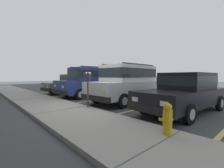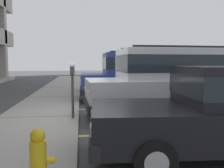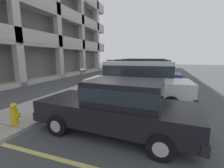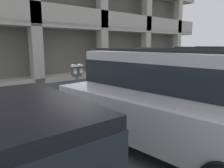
{
  "view_description": "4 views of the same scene",
  "coord_description": "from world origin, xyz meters",
  "px_view_note": "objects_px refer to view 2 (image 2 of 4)",
  "views": [
    {
      "loc": [
        -5.48,
        3.73,
        1.41
      ],
      "look_at": [
        -0.43,
        -0.85,
        1.05
      ],
      "focal_mm": 24.0,
      "sensor_mm": 36.0,
      "label": 1
    },
    {
      "loc": [
        -6.9,
        0.13,
        1.61
      ],
      "look_at": [
        0.2,
        -0.76,
        0.98
      ],
      "focal_mm": 40.0,
      "sensor_mm": 36.0,
      "label": 2
    },
    {
      "loc": [
        -6.96,
        -3.52,
        2.17
      ],
      "look_at": [
        -0.08,
        -1.15,
        0.84
      ],
      "focal_mm": 24.0,
      "sensor_mm": 36.0,
      "label": 3
    },
    {
      "loc": [
        -3.63,
        -4.76,
        2.12
      ],
      "look_at": [
        -0.03,
        -0.83,
        1.14
      ],
      "focal_mm": 35.0,
      "sensor_mm": 36.0,
      "label": 4
    }
  ],
  "objects_px": {
    "parking_meter_near": "(72,78)",
    "silver_suv": "(170,80)",
    "blue_coupe": "(127,77)",
    "dark_hatchback": "(139,75)",
    "fire_hydrant": "(38,157)"
  },
  "relations": [
    {
      "from": "fire_hydrant",
      "to": "silver_suv",
      "type": "bearing_deg",
      "value": -38.36
    },
    {
      "from": "silver_suv",
      "to": "dark_hatchback",
      "type": "relative_size",
      "value": 1.02
    },
    {
      "from": "fire_hydrant",
      "to": "dark_hatchback",
      "type": "bearing_deg",
      "value": -22.16
    },
    {
      "from": "silver_suv",
      "to": "blue_coupe",
      "type": "xyz_separation_m",
      "value": [
        6.09,
        0.12,
        -0.27
      ]
    },
    {
      "from": "dark_hatchback",
      "to": "fire_hydrant",
      "type": "bearing_deg",
      "value": 157.73
    },
    {
      "from": "blue_coupe",
      "to": "dark_hatchback",
      "type": "bearing_deg",
      "value": 177.3
    },
    {
      "from": "blue_coupe",
      "to": "parking_meter_near",
      "type": "height_order",
      "value": "parking_meter_near"
    },
    {
      "from": "dark_hatchback",
      "to": "parking_meter_near",
      "type": "distance_m",
      "value": 4.34
    },
    {
      "from": "dark_hatchback",
      "to": "fire_hydrant",
      "type": "xyz_separation_m",
      "value": [
        -7.1,
        2.89,
        -0.62
      ]
    },
    {
      "from": "silver_suv",
      "to": "fire_hydrant",
      "type": "bearing_deg",
      "value": 138.91
    },
    {
      "from": "dark_hatchback",
      "to": "fire_hydrant",
      "type": "distance_m",
      "value": 7.7
    },
    {
      "from": "parking_meter_near",
      "to": "blue_coupe",
      "type": "bearing_deg",
      "value": -22.62
    },
    {
      "from": "parking_meter_near",
      "to": "silver_suv",
      "type": "bearing_deg",
      "value": -85.42
    },
    {
      "from": "silver_suv",
      "to": "dark_hatchback",
      "type": "distance_m",
      "value": 3.26
    },
    {
      "from": "silver_suv",
      "to": "blue_coupe",
      "type": "bearing_deg",
      "value": -1.61
    }
  ]
}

